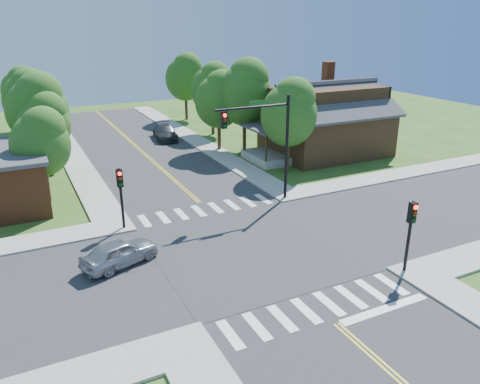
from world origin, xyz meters
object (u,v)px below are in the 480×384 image
house_ne (325,117)px  signal_mast_ne (265,133)px  car_silver (120,253)px  signal_pole_nw (120,188)px  signal_pole_se (411,223)px  car_dgrey (165,132)px

house_ne → signal_mast_ne: bearing=-142.3°
house_ne → car_silver: size_ratio=3.04×
signal_pole_nw → signal_mast_ne: bearing=0.1°
signal_pole_se → house_ne: (9.51, 19.86, 0.67)m
signal_mast_ne → car_silver: (-10.70, -4.20, -4.17)m
house_ne → car_dgrey: size_ratio=2.49×
signal_pole_se → signal_mast_ne: bearing=98.6°
signal_pole_se → house_ne: house_ne is taller
house_ne → signal_pole_se: bearing=-115.6°
signal_pole_se → signal_pole_nw: 15.84m
signal_pole_se → signal_pole_nw: size_ratio=1.00×
car_silver → house_ne: bearing=-79.4°
house_ne → signal_pole_nw: bearing=-157.3°
signal_pole_se → car_dgrey: size_ratio=0.73×
house_ne → car_dgrey: 16.61m
house_ne → car_silver: bearing=-149.6°
car_silver → signal_pole_nw: bearing=-35.6°
signal_mast_ne → car_dgrey: 20.66m
house_ne → car_dgrey: house_ne is taller
signal_pole_se → house_ne: bearing=64.4°
signal_mast_ne → house_ne: 14.23m
signal_pole_se → car_silver: size_ratio=0.88×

